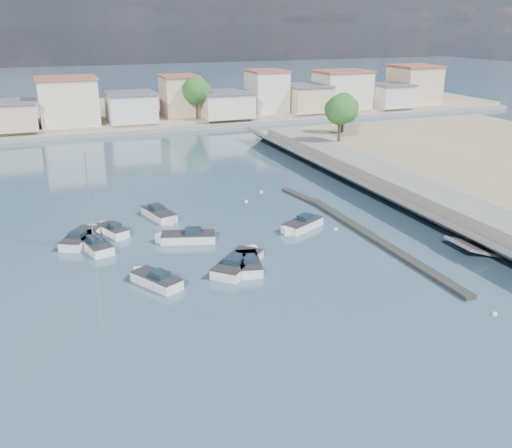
{
  "coord_description": "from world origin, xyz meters",
  "views": [
    {
      "loc": [
        -21.05,
        -31.92,
        19.24
      ],
      "look_at": [
        -3.04,
        14.44,
        1.4
      ],
      "focal_mm": 40.0,
      "sensor_mm": 36.0,
      "label": 1
    }
  ],
  "objects": [
    {
      "name": "breakwater",
      "position": [
        6.9,
        12.69,
        0.17
      ],
      "size": [
        2.0,
        31.02,
        0.35
      ],
      "color": "black",
      "rests_on": "ground"
    },
    {
      "name": "ground",
      "position": [
        0.0,
        40.0,
        0.0
      ],
      "size": [
        400.0,
        400.0,
        0.0
      ],
      "primitive_type": "plane",
      "color": "#2C4359",
      "rests_on": "ground"
    },
    {
      "name": "sailboat",
      "position": [
        -17.51,
        17.62,
        0.42
      ],
      "size": [
        3.06,
        5.98,
        9.0
      ],
      "color": "white",
      "rests_on": "ground"
    },
    {
      "name": "far_shore_quay",
      "position": [
        0.0,
        71.0,
        0.4
      ],
      "size": [
        160.0,
        2.5,
        0.8
      ],
      "primitive_type": "cube",
      "color": "slate",
      "rests_on": "ground"
    },
    {
      "name": "motorboat_h",
      "position": [
        -6.71,
        8.78,
        0.38
      ],
      "size": [
        5.64,
        5.74,
        1.48
      ],
      "color": "white",
      "rests_on": "ground"
    },
    {
      "name": "motorboat_f",
      "position": [
        -15.45,
        20.34,
        0.38
      ],
      "size": [
        2.72,
        4.08,
        1.48
      ],
      "color": "white",
      "rests_on": "ground"
    },
    {
      "name": "seawall_walkway",
      "position": [
        18.5,
        13.0,
        0.9
      ],
      "size": [
        5.0,
        90.0,
        1.8
      ],
      "primitive_type": "cube",
      "color": "slate",
      "rests_on": "ground"
    },
    {
      "name": "motorboat_a",
      "position": [
        -13.92,
        8.03,
        0.38
      ],
      "size": [
        3.56,
        4.64,
        1.48
      ],
      "color": "white",
      "rests_on": "ground"
    },
    {
      "name": "shore_trees",
      "position": [
        8.34,
        68.11,
        6.22
      ],
      "size": [
        74.56,
        38.32,
        7.92
      ],
      "color": "#38281E",
      "rests_on": "ground"
    },
    {
      "name": "motorboat_d",
      "position": [
        1.92,
        15.12,
        0.38
      ],
      "size": [
        4.96,
        3.81,
        1.48
      ],
      "color": "white",
      "rests_on": "ground"
    },
    {
      "name": "motorboat_c",
      "position": [
        -9.4,
        15.96,
        0.38
      ],
      "size": [
        5.55,
        3.26,
        1.48
      ],
      "color": "white",
      "rests_on": "ground"
    },
    {
      "name": "far_town",
      "position": [
        10.71,
        76.92,
        4.93
      ],
      "size": [
        113.01,
        12.8,
        8.35
      ],
      "color": "beige",
      "rests_on": "far_shore_land"
    },
    {
      "name": "mooring_buoys",
      "position": [
        5.11,
        12.65,
        0.05
      ],
      "size": [
        13.39,
        33.84,
        0.39
      ],
      "color": "white",
      "rests_on": "ground"
    },
    {
      "name": "motorboat_b",
      "position": [
        -6.06,
        8.41,
        0.38
      ],
      "size": [
        2.62,
        4.89,
        1.48
      ],
      "color": "white",
      "rests_on": "ground"
    },
    {
      "name": "motorboat_g",
      "position": [
        -10.21,
        23.22,
        0.38
      ],
      "size": [
        2.99,
        5.46,
        1.48
      ],
      "color": "white",
      "rests_on": "ground"
    },
    {
      "name": "motorboat_e",
      "position": [
        -18.31,
        19.41,
        0.38
      ],
      "size": [
        4.14,
        5.29,
        1.48
      ],
      "color": "white",
      "rests_on": "ground"
    },
    {
      "name": "far_shore_land",
      "position": [
        0.0,
        92.0,
        0.7
      ],
      "size": [
        160.0,
        40.0,
        1.4
      ],
      "primitive_type": "cube",
      "color": "gray",
      "rests_on": "ground"
    }
  ]
}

